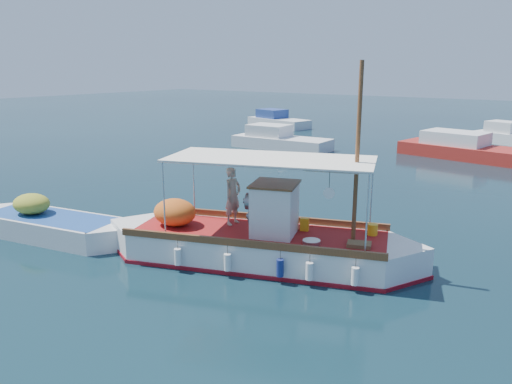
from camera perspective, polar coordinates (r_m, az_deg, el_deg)
The scene contains 7 objects.
ground at distance 15.27m, azimuth 2.33°, elevation -7.24°, with size 160.00×160.00×0.00m, color black.
fishing_caique at distance 14.68m, azimuth 0.03°, elevation -5.93°, with size 9.16×4.87×5.93m.
dinghy at distance 18.15m, azimuth -22.47°, elevation -3.71°, with size 6.44×2.69×1.60m.
bg_boat_nw at distance 34.82m, azimuth 2.64°, elevation 5.81°, with size 6.96×2.65×1.80m.
bg_boat_n at distance 33.53m, azimuth 23.39°, elevation 4.33°, with size 9.47×4.30×1.80m.
bg_boat_far_w at distance 47.31m, azimuth 2.46°, elevation 8.04°, with size 6.65×3.68×1.80m.
bg_boat_far_n at distance 41.28m, azimuth 26.99°, elevation 5.61°, with size 5.45×3.55×1.80m.
Camera 1 is at (7.69, -11.95, 5.59)m, focal length 35.00 mm.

